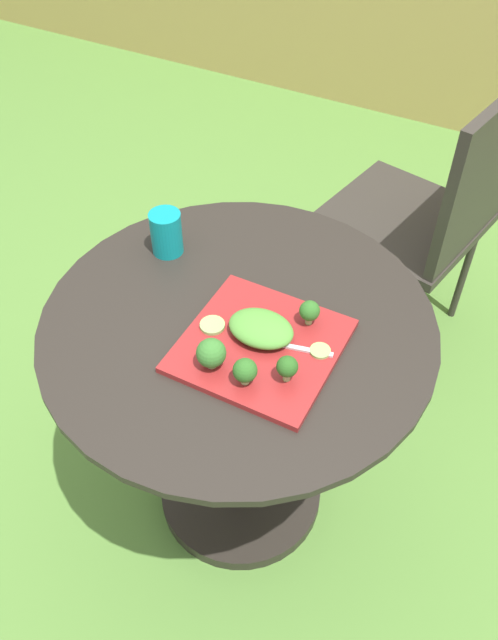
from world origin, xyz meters
TOP-DOWN VIEW (x-y plane):
  - ground_plane at (0.00, 0.00)m, footprint 12.00×12.00m
  - patio_table at (0.00, 0.00)m, footprint 0.81×0.81m
  - patio_chair at (0.21, 0.81)m, footprint 0.52×0.52m
  - salad_plate at (0.07, -0.05)m, footprint 0.29×0.29m
  - drinking_glass at (-0.24, 0.12)m, footprint 0.07×0.07m
  - fork at (0.12, -0.03)m, footprint 0.15×0.05m
  - lettuce_mound at (0.07, -0.03)m, footprint 0.13×0.10m
  - broccoli_floret_0 at (0.16, -0.10)m, footprint 0.04×0.04m
  - broccoli_floret_1 at (0.13, 0.05)m, footprint 0.04×0.04m
  - broccoli_floret_2 at (0.09, -0.14)m, footprint 0.05×0.05m
  - broccoli_floret_3 at (0.02, -0.14)m, footprint 0.06×0.06m
  - cucumber_slice_0 at (0.19, -0.01)m, footprint 0.04×0.04m
  - cucumber_slice_1 at (-0.03, -0.05)m, footprint 0.05×0.05m

SIDE VIEW (x-z plane):
  - ground_plane at x=0.00m, z-range 0.00..0.00m
  - patio_table at x=0.00m, z-range 0.07..0.77m
  - patio_chair at x=0.21m, z-range 0.08..0.98m
  - salad_plate at x=0.07m, z-range 0.70..0.72m
  - fork at x=0.12m, z-range 0.72..0.72m
  - cucumber_slice_0 at x=0.19m, z-range 0.72..0.72m
  - cucumber_slice_1 at x=-0.03m, z-range 0.72..0.72m
  - lettuce_mound at x=0.07m, z-range 0.72..0.75m
  - drinking_glass at x=-0.24m, z-range 0.70..0.80m
  - broccoli_floret_2 at x=0.09m, z-range 0.72..0.78m
  - broccoli_floret_1 at x=0.13m, z-range 0.72..0.78m
  - broccoli_floret_3 at x=0.02m, z-range 0.72..0.78m
  - broccoli_floret_0 at x=0.16m, z-range 0.72..0.78m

